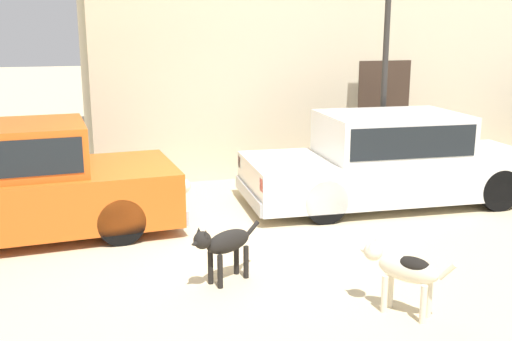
{
  "coord_description": "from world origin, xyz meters",
  "views": [
    {
      "loc": [
        -1.71,
        -6.97,
        2.69
      ],
      "look_at": [
        0.55,
        0.2,
        0.9
      ],
      "focal_mm": 41.9,
      "sensor_mm": 36.0,
      "label": 1
    }
  ],
  "objects": [
    {
      "name": "stray_dog_tan",
      "position": [
        1.22,
        -2.33,
        0.46
      ],
      "size": [
        0.64,
        0.82,
        0.69
      ],
      "rotation": [
        0.0,
        0.0,
        2.21
      ],
      "color": "beige",
      "rests_on": "ground_plane"
    },
    {
      "name": "stray_dog_spotted",
      "position": [
        -0.23,
        -1.11,
        0.44
      ],
      "size": [
        0.9,
        0.51,
        0.69
      ],
      "rotation": [
        0.0,
        0.0,
        3.62
      ],
      "color": "black",
      "rests_on": "ground_plane"
    },
    {
      "name": "parked_sedan_nearest",
      "position": [
        -2.46,
        1.17,
        0.74
      ],
      "size": [
        4.35,
        1.92,
        1.5
      ],
      "rotation": [
        0.0,
        0.0,
        0.04
      ],
      "color": "#D15619",
      "rests_on": "ground_plane"
    },
    {
      "name": "street_lamp",
      "position": [
        3.5,
        2.21,
        2.36
      ],
      "size": [
        0.22,
        0.22,
        3.67
      ],
      "color": "#2D2B28",
      "rests_on": "ground_plane"
    },
    {
      "name": "parked_sedan_second",
      "position": [
        3.07,
        1.12,
        0.7
      ],
      "size": [
        4.87,
        2.12,
        1.42
      ],
      "rotation": [
        0.0,
        0.0,
        -0.08
      ],
      "color": "silver",
      "rests_on": "ground_plane"
    },
    {
      "name": "ground_plane",
      "position": [
        0.0,
        0.0,
        0.0
      ],
      "size": [
        80.0,
        80.0,
        0.0
      ],
      "primitive_type": "plane",
      "color": "#CCB78E"
    }
  ]
}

